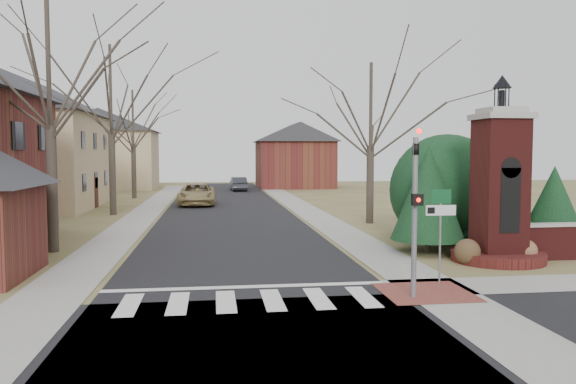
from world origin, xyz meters
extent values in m
plane|color=brown|center=(0.00, 0.00, 0.00)|extent=(120.00, 120.00, 0.00)
cube|color=black|center=(0.00, 22.00, 0.01)|extent=(8.00, 70.00, 0.01)
cube|color=black|center=(0.00, -3.00, 0.01)|extent=(120.00, 8.00, 0.01)
cube|color=silver|center=(0.00, 0.80, 0.01)|extent=(8.00, 2.20, 0.02)
cube|color=silver|center=(0.00, 2.30, 0.01)|extent=(8.00, 0.35, 0.02)
cube|color=gray|center=(5.20, 22.00, 0.01)|extent=(2.00, 60.00, 0.02)
cube|color=gray|center=(-5.20, 22.00, 0.01)|extent=(2.00, 60.00, 0.02)
cube|color=brown|center=(4.80, 1.00, 0.01)|extent=(2.40, 2.40, 0.02)
cylinder|color=slate|center=(4.30, 0.60, 2.10)|extent=(0.14, 0.14, 4.20)
imported|color=black|center=(4.30, 0.60, 4.05)|extent=(0.15, 0.18, 0.90)
sphere|color=#FF0C05|center=(4.30, 0.38, 4.35)|extent=(0.14, 0.14, 0.14)
cube|color=black|center=(4.30, 0.42, 2.60)|extent=(0.28, 0.16, 0.30)
sphere|color=#FF0C05|center=(4.30, 0.33, 2.60)|extent=(0.11, 0.11, 0.11)
cylinder|color=slate|center=(5.60, 2.00, 1.30)|extent=(0.06, 0.06, 2.60)
cube|color=silver|center=(5.60, 1.98, 2.15)|extent=(0.90, 0.03, 0.30)
cube|color=black|center=(5.30, 1.97, 2.15)|extent=(0.22, 0.02, 0.18)
cube|color=#104C24|center=(5.60, 1.98, 2.55)|extent=(0.60, 0.03, 0.40)
cylinder|color=#521918|center=(9.00, 5.00, 0.18)|extent=(3.20, 3.20, 0.36)
cube|color=#521918|center=(9.00, 5.00, 2.50)|extent=(1.50, 1.50, 5.00)
cube|color=black|center=(9.00, 4.28, 2.20)|extent=(0.70, 0.10, 2.20)
cube|color=gray|center=(9.00, 5.00, 5.05)|extent=(1.70, 1.70, 0.20)
cube|color=gray|center=(9.00, 5.00, 5.25)|extent=(1.30, 1.30, 0.20)
cylinder|color=black|center=(9.00, 5.00, 5.65)|extent=(0.20, 0.20, 0.60)
cone|color=black|center=(9.00, 5.00, 6.25)|extent=(0.64, 0.64, 0.45)
cube|color=#D1B98B|center=(-13.50, 27.00, 3.20)|extent=(9.00, 12.00, 6.40)
cube|color=#D1B98B|center=(-12.00, 48.00, 3.00)|extent=(10.00, 8.00, 6.00)
cube|color=#D1B98B|center=(-14.80, 46.40, 6.99)|extent=(0.75, 0.75, 3.08)
cube|color=brown|center=(8.00, 48.00, 2.50)|extent=(8.00, 8.00, 5.00)
cube|color=brown|center=(5.76, 46.40, 5.90)|extent=(0.75, 0.75, 2.80)
cylinder|color=#473D33|center=(7.20, 7.00, 0.25)|extent=(0.20, 0.20, 0.50)
cone|color=black|center=(7.20, 7.00, 2.30)|extent=(2.80, 2.80, 3.60)
cylinder|color=#473D33|center=(10.50, 8.20, 0.25)|extent=(0.20, 0.20, 0.50)
cone|color=black|center=(10.50, 8.20, 2.60)|extent=(3.40, 3.40, 4.20)
cylinder|color=#473D33|center=(12.50, 7.20, 0.25)|extent=(0.20, 0.20, 0.50)
cone|color=black|center=(12.50, 7.20, 1.90)|extent=(2.40, 2.40, 2.80)
sphere|color=black|center=(9.00, 9.50, 2.40)|extent=(4.80, 4.80, 4.80)
cylinder|color=#473D33|center=(-7.00, 9.00, 2.42)|extent=(0.40, 0.40, 4.83)
cylinder|color=#473D33|center=(-7.00, 22.00, 2.52)|extent=(0.40, 0.40, 5.04)
cylinder|color=#473D33|center=(-7.50, 35.00, 2.21)|extent=(0.40, 0.40, 4.41)
cylinder|color=#473D33|center=(7.50, 16.00, 2.10)|extent=(0.40, 0.40, 4.20)
imported|color=#9E8A56|center=(-2.07, 27.90, 0.79)|extent=(2.67, 5.68, 1.57)
imported|color=#35373D|center=(1.60, 42.98, 0.69)|extent=(1.68, 4.25, 1.38)
sphere|color=brown|center=(7.67, 4.58, 0.44)|extent=(0.88, 0.88, 0.88)
sphere|color=brown|center=(9.80, 4.60, 0.41)|extent=(0.82, 0.82, 0.82)
camera|label=1|loc=(-0.89, -13.35, 3.80)|focal=35.00mm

